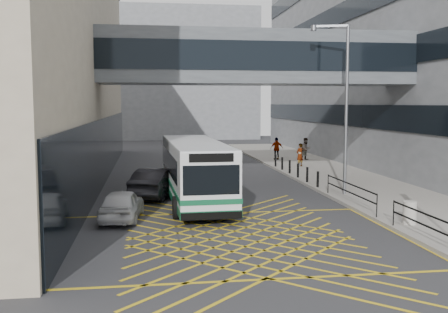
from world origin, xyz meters
name	(u,v)px	position (x,y,z in m)	size (l,w,h in m)	color
ground	(240,239)	(0.00, 0.00, 0.00)	(120.00, 120.00, 0.00)	#333335
building_far	(156,76)	(-2.00, 60.00, 9.00)	(28.00, 16.00, 18.00)	slate
skybridge	(255,59)	(3.00, 12.00, 7.50)	(20.00, 4.10, 3.00)	#50555A
pavement	(333,176)	(9.00, 15.00, 0.08)	(6.00, 54.00, 0.16)	gray
box_junction	(240,238)	(0.00, 0.00, 0.00)	(12.00, 9.00, 0.01)	gold
bus	(195,170)	(-1.00, 7.25, 1.63)	(2.99, 10.93, 3.04)	silver
car_white	(122,204)	(-4.38, 3.75, 0.66)	(1.71, 4.17, 1.33)	silver
car_dark	(157,182)	(-2.84, 9.06, 0.77)	(1.93, 4.92, 1.54)	black
car_silver	(198,157)	(0.61, 22.63, 0.70)	(1.91, 4.53, 1.41)	#95989D
street_lamp	(343,99)	(6.74, 7.72, 5.14)	(1.96, 0.80, 8.74)	slate
litter_bin	(410,213)	(6.91, 0.66, 0.61)	(0.52, 0.52, 0.90)	#ADA89E
kerb_railings	(379,201)	(6.15, 1.78, 0.88)	(0.05, 12.54, 1.00)	black
bollards	(294,169)	(6.25, 15.00, 0.61)	(0.14, 10.14, 0.90)	black
pedestrian_a	(300,155)	(8.06, 19.73, 1.03)	(0.69, 0.49, 1.74)	gray
pedestrian_b	(306,149)	(9.88, 24.11, 1.09)	(0.91, 0.53, 1.86)	gray
pedestrian_c	(277,149)	(7.50, 24.71, 1.10)	(1.11, 0.53, 1.87)	gray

